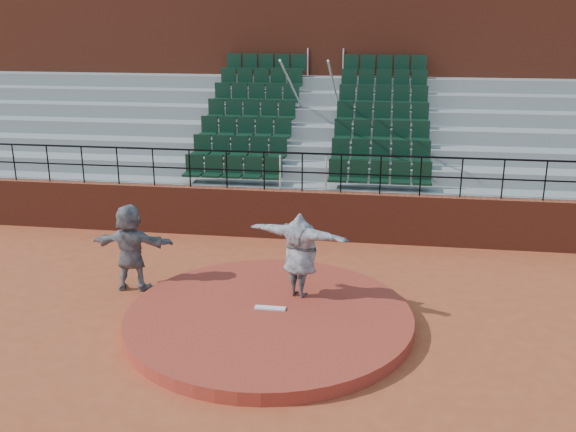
{
  "coord_description": "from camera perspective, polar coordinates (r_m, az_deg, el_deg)",
  "views": [
    {
      "loc": [
        2.0,
        -10.96,
        5.7
      ],
      "look_at": [
        0.0,
        2.5,
        1.4
      ],
      "focal_mm": 40.0,
      "sensor_mm": 36.0,
      "label": 1
    }
  ],
  "objects": [
    {
      "name": "ground",
      "position": [
        12.52,
        -1.7,
        -9.57
      ],
      "size": [
        90.0,
        90.0,
        0.0
      ],
      "primitive_type": "plane",
      "color": "#AE4927",
      "rests_on": "ground"
    },
    {
      "name": "pitchers_mound",
      "position": [
        12.46,
        -1.71,
        -9.05
      ],
      "size": [
        5.5,
        5.5,
        0.25
      ],
      "primitive_type": "cylinder",
      "color": "#A53525",
      "rests_on": "ground"
    },
    {
      "name": "pitching_rubber",
      "position": [
        12.53,
        -1.59,
        -8.18
      ],
      "size": [
        0.6,
        0.15,
        0.03
      ],
      "primitive_type": "cube",
      "color": "white",
      "rests_on": "pitchers_mound"
    },
    {
      "name": "boundary_wall",
      "position": [
        16.86,
        1.25,
        0.1
      ],
      "size": [
        24.0,
        0.3,
        1.3
      ],
      "primitive_type": "cube",
      "color": "maroon",
      "rests_on": "ground"
    },
    {
      "name": "wall_railing",
      "position": [
        16.5,
        1.28,
        4.68
      ],
      "size": [
        24.04,
        0.05,
        1.03
      ],
      "color": "black",
      "rests_on": "boundary_wall"
    },
    {
      "name": "seating_deck",
      "position": [
        20.17,
        2.57,
        5.3
      ],
      "size": [
        24.0,
        5.97,
        4.63
      ],
      "color": "gray",
      "rests_on": "ground"
    },
    {
      "name": "press_box_facade",
      "position": [
        23.75,
        3.66,
        12.31
      ],
      "size": [
        24.0,
        3.0,
        7.1
      ],
      "primitive_type": "cube",
      "color": "maroon",
      "rests_on": "ground"
    },
    {
      "name": "pitcher",
      "position": [
        12.78,
        1.06,
        -3.47
      ],
      "size": [
        2.21,
        1.23,
        1.74
      ],
      "primitive_type": "imported",
      "rotation": [
        0.0,
        0.0,
        2.82
      ],
      "color": "black",
      "rests_on": "pitchers_mound"
    },
    {
      "name": "fielder",
      "position": [
        14.07,
        -13.81,
        -2.71
      ],
      "size": [
        1.79,
        0.62,
        1.91
      ],
      "primitive_type": "imported",
      "rotation": [
        0.0,
        0.0,
        3.18
      ],
      "color": "black",
      "rests_on": "ground"
    }
  ]
}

